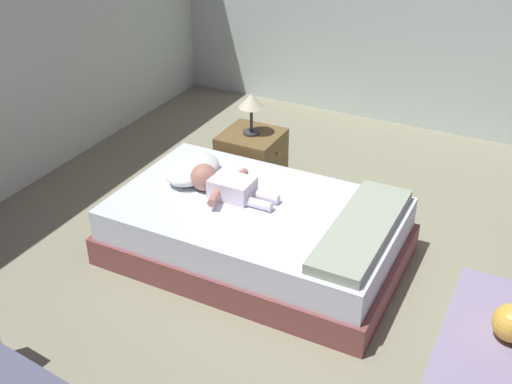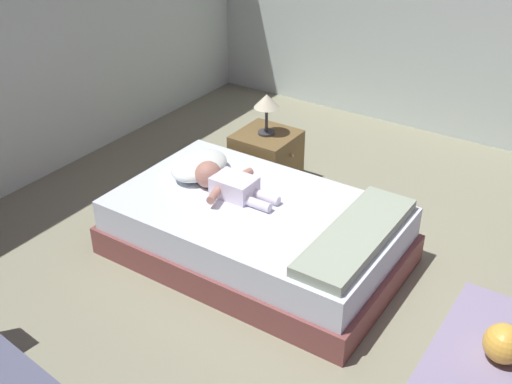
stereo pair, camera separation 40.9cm
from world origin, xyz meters
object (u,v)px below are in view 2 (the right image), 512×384
Objects in this scene: pillow at (200,166)px; toy_ball at (504,344)px; nightstand at (266,159)px; baby at (226,183)px; toothbrush at (245,176)px; bed at (256,232)px; lamp at (267,104)px.

pillow is 2.11× the size of toy_ball.
toy_ball is (-0.96, -2.19, -0.11)m from nightstand.
baby is 0.26m from toothbrush.
toothbrush is at bearing -160.56° from nightstand.
bed is 0.45m from toothbrush.
toothbrush reaches higher than bed.
toothbrush is 0.37× the size of lamp.
pillow reaches higher than toothbrush.
pillow reaches higher than toy_ball.
pillow is 1.42× the size of lamp.
bed is at bearing -102.55° from pillow.
lamp reaches higher than bed.
toy_ball is at bearing -92.24° from baby.
pillow is 0.33m from baby.
bed is 3.07× the size of baby.
nightstand is at bearing -5.01° from pillow.
pillow reaches higher than bed.
pillow is at bearing 85.47° from toy_ball.
bed is 0.39m from baby.
toy_ball is (-0.05, -1.69, -0.08)m from bed.
bed is 15.44× the size of toothbrush.
lamp is (0.63, 0.22, 0.29)m from toothbrush.
nightstand is (0.63, 0.22, -0.20)m from toothbrush.
toy_ball is (-0.96, -2.19, -0.59)m from lamp.
nightstand reaches higher than bed.
toothbrush is (0.28, 0.28, 0.22)m from bed.
bed is 1.69m from toy_ball.
bed is at bearing 88.25° from toy_ball.
toothbrush is (0.15, -0.29, -0.06)m from pillow.
toothbrush is at bearing -160.56° from lamp.
toothbrush is 0.26× the size of nightstand.
toothbrush reaches higher than toy_ball.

